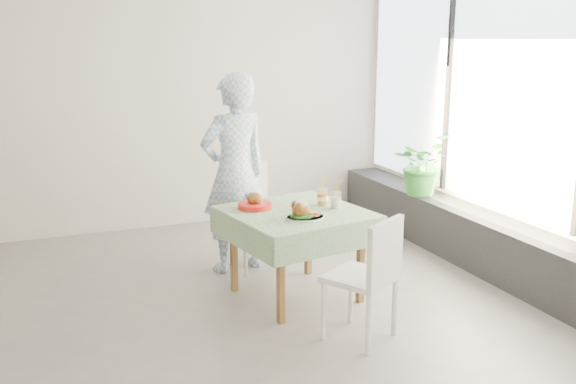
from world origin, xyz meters
name	(u,v)px	position (x,y,z in m)	size (l,w,h in m)	color
floor	(191,314)	(0.00, 0.00, 0.00)	(6.00, 6.00, 0.00)	slate
wall_back	(132,105)	(0.00, 2.50, 1.40)	(6.00, 0.02, 2.80)	silver
wall_front	(331,229)	(0.00, -2.50, 1.40)	(6.00, 0.02, 2.80)	silver
wall_right	(511,119)	(3.00, 0.00, 1.40)	(0.02, 5.00, 2.80)	silver
window_pane	(510,91)	(2.97, 0.00, 1.65)	(0.01, 4.80, 2.18)	#D1E0F9
window_ledge	(483,242)	(2.80, 0.00, 0.25)	(0.40, 4.80, 0.50)	black
cafe_table	(296,244)	(0.90, 0.02, 0.46)	(1.21, 1.21, 0.74)	brown
chair_far	(254,236)	(0.82, 0.85, 0.30)	(0.51, 0.51, 0.97)	white
chair_near	(361,301)	(1.04, -0.87, 0.28)	(0.59, 0.59, 0.91)	white
diner	(234,174)	(0.64, 0.84, 0.91)	(0.67, 0.44, 1.83)	#85AED5
main_dish	(303,212)	(0.86, -0.22, 0.79)	(0.30, 0.30, 0.16)	white
juice_cup_orange	(322,198)	(1.18, 0.11, 0.81)	(0.10, 0.10, 0.28)	white
juice_cup_lemonade	(336,201)	(1.24, -0.02, 0.80)	(0.09, 0.09, 0.27)	white
second_dish	(255,204)	(0.62, 0.22, 0.78)	(0.28, 0.28, 0.13)	#B51C12
potted_plant	(421,164)	(2.71, 0.96, 0.83)	(0.59, 0.51, 0.66)	#2B8232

